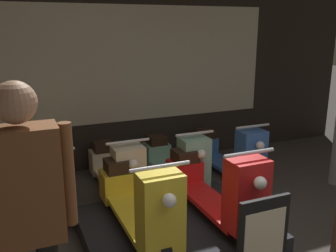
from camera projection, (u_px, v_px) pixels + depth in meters
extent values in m
cube|color=#28231E|center=(134.00, 61.00, 5.57)|extent=(7.90, 0.08, 3.20)
cube|color=beige|center=(135.00, 64.00, 5.55)|extent=(4.34, 0.01, 1.70)
cube|color=black|center=(175.00, 229.00, 3.82)|extent=(1.81, 1.45, 0.19)
cylinder|color=black|center=(161.00, 251.00, 3.03)|extent=(0.09, 0.28, 0.28)
cylinder|color=black|center=(118.00, 190.00, 4.17)|extent=(0.09, 0.28, 0.28)
cube|color=yellow|center=(136.00, 217.00, 3.60)|extent=(0.33, 1.20, 0.05)
cube|color=yellow|center=(160.00, 212.00, 2.96)|extent=(0.35, 0.25, 0.65)
cube|color=yellow|center=(118.00, 185.00, 4.13)|extent=(0.36, 0.30, 0.33)
cube|color=black|center=(118.00, 165.00, 4.07)|extent=(0.26, 0.27, 0.13)
cylinder|color=silver|center=(160.00, 167.00, 2.86)|extent=(0.49, 0.03, 0.03)
sphere|color=white|center=(169.00, 201.00, 2.75)|extent=(0.11, 0.11, 0.11)
cylinder|color=black|center=(245.00, 231.00, 3.34)|extent=(0.09, 0.28, 0.28)
cylinder|color=black|center=(184.00, 179.00, 4.48)|extent=(0.09, 0.28, 0.28)
cube|color=red|center=(210.00, 202.00, 3.91)|extent=(0.33, 1.20, 0.05)
cube|color=red|center=(246.00, 195.00, 3.27)|extent=(0.35, 0.25, 0.65)
cube|color=red|center=(184.00, 174.00, 4.44)|extent=(0.36, 0.30, 0.33)
cube|color=black|center=(185.00, 156.00, 4.38)|extent=(0.26, 0.27, 0.13)
cylinder|color=silver|center=(249.00, 153.00, 3.17)|extent=(0.49, 0.03, 0.03)
sphere|color=white|center=(260.00, 183.00, 3.06)|extent=(0.11, 0.11, 0.11)
cylinder|color=black|center=(56.00, 217.00, 3.97)|extent=(0.09, 0.28, 0.28)
cylinder|color=black|center=(44.00, 174.00, 5.11)|extent=(0.09, 0.28, 0.28)
cube|color=orange|center=(49.00, 193.00, 4.54)|extent=(0.33, 1.20, 0.05)
cube|color=orange|center=(53.00, 186.00, 3.90)|extent=(0.35, 0.25, 0.65)
cube|color=orange|center=(43.00, 170.00, 5.07)|extent=(0.36, 0.30, 0.33)
cube|color=black|center=(42.00, 154.00, 5.00)|extent=(0.26, 0.27, 0.13)
cylinder|color=silver|center=(50.00, 151.00, 3.79)|extent=(0.49, 0.03, 0.03)
sphere|color=white|center=(54.00, 176.00, 3.69)|extent=(0.11, 0.11, 0.11)
cylinder|color=black|center=(130.00, 203.00, 4.28)|extent=(0.09, 0.28, 0.28)
cylinder|color=black|center=(103.00, 166.00, 5.42)|extent=(0.09, 0.28, 0.28)
cube|color=beige|center=(115.00, 183.00, 4.86)|extent=(0.33, 1.20, 0.05)
cube|color=beige|center=(129.00, 174.00, 4.21)|extent=(0.35, 0.25, 0.65)
cube|color=beige|center=(103.00, 161.00, 5.38)|extent=(0.36, 0.30, 0.33)
cube|color=black|center=(103.00, 146.00, 5.32)|extent=(0.26, 0.27, 0.13)
cylinder|color=silver|center=(128.00, 142.00, 4.11)|extent=(0.49, 0.03, 0.03)
sphere|color=white|center=(133.00, 164.00, 4.01)|extent=(0.11, 0.11, 0.11)
cylinder|color=black|center=(194.00, 191.00, 4.60)|extent=(0.09, 0.28, 0.28)
cylinder|color=black|center=(156.00, 158.00, 5.74)|extent=(0.09, 0.28, 0.28)
cube|color=#8EC6AD|center=(173.00, 173.00, 5.17)|extent=(0.33, 1.20, 0.05)
cube|color=#8EC6AD|center=(194.00, 164.00, 4.53)|extent=(0.35, 0.25, 0.65)
cube|color=#8EC6AD|center=(157.00, 154.00, 5.70)|extent=(0.36, 0.30, 0.33)
cube|color=black|center=(157.00, 140.00, 5.63)|extent=(0.26, 0.27, 0.13)
cylinder|color=silver|center=(195.00, 133.00, 4.42)|extent=(0.49, 0.03, 0.03)
sphere|color=white|center=(201.00, 154.00, 4.32)|extent=(0.11, 0.11, 0.11)
cylinder|color=black|center=(250.00, 180.00, 4.91)|extent=(0.09, 0.28, 0.28)
cylinder|color=black|center=(203.00, 151.00, 6.05)|extent=(0.09, 0.28, 0.28)
cube|color=#386BBC|center=(224.00, 165.00, 5.48)|extent=(0.33, 1.20, 0.05)
cube|color=#386BBC|center=(251.00, 155.00, 4.84)|extent=(0.35, 0.25, 0.65)
cube|color=#386BBC|center=(204.00, 147.00, 6.01)|extent=(0.36, 0.30, 0.33)
cube|color=black|center=(205.00, 134.00, 5.95)|extent=(0.26, 0.27, 0.13)
cylinder|color=silver|center=(253.00, 126.00, 4.74)|extent=(0.49, 0.03, 0.03)
sphere|color=white|center=(260.00, 146.00, 4.63)|extent=(0.11, 0.11, 0.11)
cube|color=brown|center=(24.00, 186.00, 2.12)|extent=(0.42, 0.23, 0.69)
cylinder|color=brown|center=(68.00, 175.00, 2.21)|extent=(0.08, 0.08, 0.64)
sphere|color=#A87A5B|center=(15.00, 102.00, 2.00)|extent=(0.24, 0.24, 0.24)
cube|color=black|center=(262.00, 245.00, 2.99)|extent=(0.46, 0.04, 0.81)
cube|color=beige|center=(264.00, 239.00, 2.95)|extent=(0.38, 0.01, 0.49)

